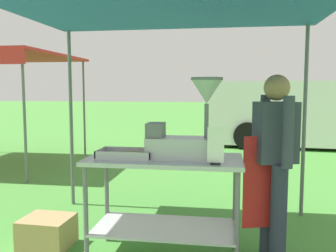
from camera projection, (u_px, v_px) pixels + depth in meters
ground_plane at (202, 158)px, 7.92m from camera, size 70.00×70.00×0.00m
stall_canopy at (166, 7)px, 3.10m from camera, size 3.04×2.53×2.26m
donut_cart at (165, 185)px, 3.16m from camera, size 1.33×0.65×0.90m
donut_tray at (127, 155)px, 3.11m from camera, size 0.48×0.28×0.07m
donut_fryer at (186, 129)px, 3.05m from camera, size 0.63×0.28×0.68m
menu_sign at (216, 148)px, 2.82m from camera, size 0.13×0.05×0.29m
vendor at (274, 157)px, 3.13m from camera, size 0.47×0.53×1.61m
supply_crate at (47, 232)px, 3.44m from camera, size 0.47×0.41×0.28m
van_white at (309, 113)px, 9.50m from camera, size 5.19×2.42×1.69m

